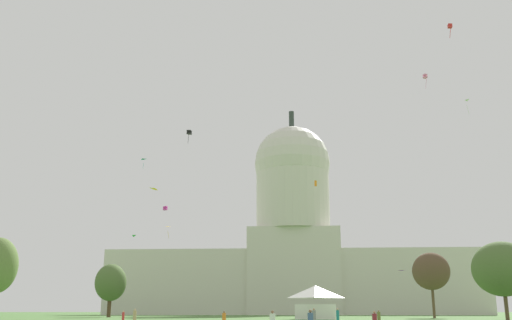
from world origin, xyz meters
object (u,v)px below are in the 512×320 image
kite_gold_mid (168,229)px  kite_green_low (136,237)px  person_orange_front_right (224,319)px  kite_violet_low (402,271)px  person_olive_near_tent (379,316)px  kite_magenta_mid (165,208)px  tree_east_near (502,269)px  person_tan_back_center (135,317)px  kite_yellow_low (149,191)px  person_red_lawn_far_left (123,316)px  kite_black_high (189,132)px  kite_orange_mid (316,183)px  kite_red_high (450,26)px  tree_east_mid (431,271)px  tree_west_near (111,283)px  kite_white_high (465,102)px  person_maroon_mid_center (375,320)px  capitol_building (294,246)px  event_tent (316,302)px  person_teal_lawn_far_right (338,317)px  kite_pink_high (425,76)px  kite_turquoise_high (142,160)px  person_grey_mid_right (314,317)px

kite_gold_mid → kite_green_low: size_ratio=1.79×
person_orange_front_right → kite_violet_low: 107.03m
person_orange_front_right → person_olive_near_tent: (19.48, 22.60, 0.03)m
kite_magenta_mid → person_olive_near_tent: bearing=39.6°
person_olive_near_tent → tree_east_near: bearing=-87.4°
person_tan_back_center → kite_yellow_low: bearing=-137.0°
person_orange_front_right → person_red_lawn_far_left: size_ratio=0.99×
kite_black_high → kite_magenta_mid: size_ratio=2.60×
kite_orange_mid → kite_red_high: size_ratio=0.58×
person_orange_front_right → kite_orange_mid: size_ratio=0.96×
tree_east_mid → kite_red_high: (0.71, -25.08, 40.87)m
tree_west_near → kite_violet_low: 78.51m
kite_green_low → kite_magenta_mid: bearing=-0.1°
person_olive_near_tent → kite_white_high: 53.64m
tree_east_near → person_maroon_mid_center: size_ratio=8.19×
capitol_building → tree_east_near: capitol_building is taller
tree_west_near → kite_green_low: size_ratio=6.33×
tree_west_near → kite_yellow_low: 69.54m
tree_west_near → person_tan_back_center: (23.30, -63.87, -6.69)m
event_tent → kite_magenta_mid: kite_magenta_mid is taller
kite_magenta_mid → person_teal_lawn_far_right: bearing=31.6°
person_teal_lawn_far_right → kite_orange_mid: 78.73m
person_tan_back_center → kite_violet_low: 109.38m
kite_gold_mid → kite_green_low: 94.84m
kite_pink_high → kite_red_high: (-6.29, -45.64, -9.64)m
tree_west_near → person_tan_back_center: bearing=-70.0°
person_maroon_mid_center → kite_black_high: 94.92m
person_teal_lawn_far_right → kite_turquoise_high: kite_turquoise_high is taller
capitol_building → kite_red_high: bearing=-74.3°
kite_pink_high → kite_black_high: size_ratio=1.15×
kite_violet_low → kite_magenta_mid: bearing=-178.0°
tree_west_near → kite_black_high: size_ratio=3.49×
kite_violet_low → tree_east_near: bearing=-82.3°
event_tent → person_grey_mid_right: size_ratio=4.39×
kite_turquoise_high → person_grey_mid_right: bearing=-30.7°
kite_yellow_low → kite_turquoise_high: bearing=-148.9°
person_grey_mid_right → kite_red_high: bearing=51.4°
person_olive_near_tent → person_grey_mid_right: bearing=130.3°
kite_violet_low → kite_red_high: (-1.47, -69.04, 38.06)m
person_tan_back_center → kite_gold_mid: kite_gold_mid is taller
person_grey_mid_right → kite_black_high: size_ratio=0.53×
tree_west_near → kite_pink_high: 92.26m
kite_white_high → person_orange_front_right: bearing=-41.6°
person_tan_back_center → kite_violet_low: size_ratio=0.99×
tree_east_near → kite_magenta_mid: kite_magenta_mid is taller
kite_orange_mid → tree_west_near: bearing=38.8°
kite_violet_low → kite_green_low: bearing=-117.5°
person_orange_front_right → tree_east_mid: bearing=-61.5°
person_orange_front_right → person_teal_lawn_far_right: bearing=-94.9°
kite_white_high → tree_east_mid: bearing=-136.0°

